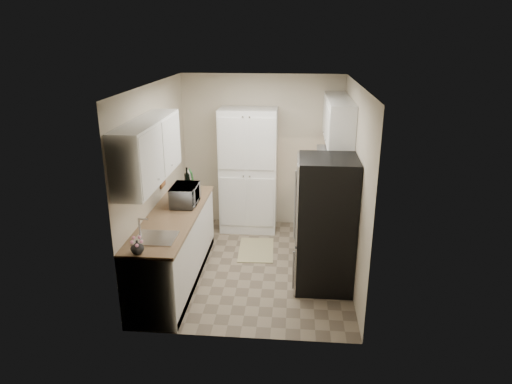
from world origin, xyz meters
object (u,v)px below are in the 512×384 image
(pantry_cabinet, at_px, (248,171))
(toaster_oven, at_px, (326,172))
(wine_bottle, at_px, (187,180))
(microwave, at_px, (185,195))
(electric_range, at_px, (323,226))
(refrigerator, at_px, (326,224))

(pantry_cabinet, bearing_deg, toaster_oven, -3.36)
(pantry_cabinet, bearing_deg, wine_bottle, -136.23)
(microwave, distance_m, wine_bottle, 0.61)
(electric_range, bearing_deg, wine_bottle, 175.93)
(pantry_cabinet, height_order, microwave, pantry_cabinet)
(pantry_cabinet, bearing_deg, refrigerator, -56.54)
(electric_range, relative_size, refrigerator, 0.66)
(microwave, relative_size, wine_bottle, 1.55)
(microwave, xyz_separation_m, wine_bottle, (-0.11, 0.60, 0.02))
(pantry_cabinet, relative_size, electric_range, 1.77)
(refrigerator, height_order, toaster_oven, refrigerator)
(microwave, relative_size, toaster_oven, 1.19)
(pantry_cabinet, bearing_deg, electric_range, -38.22)
(toaster_oven, bearing_deg, electric_range, -111.26)
(refrigerator, distance_m, wine_bottle, 2.18)
(pantry_cabinet, relative_size, refrigerator, 1.18)
(microwave, xyz_separation_m, toaster_oven, (1.93, 1.31, -0.02))
(refrigerator, bearing_deg, toaster_oven, 87.06)
(electric_range, height_order, wine_bottle, wine_bottle)
(wine_bottle, bearing_deg, refrigerator, -25.69)
(refrigerator, relative_size, wine_bottle, 5.48)
(pantry_cabinet, distance_m, microwave, 1.55)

